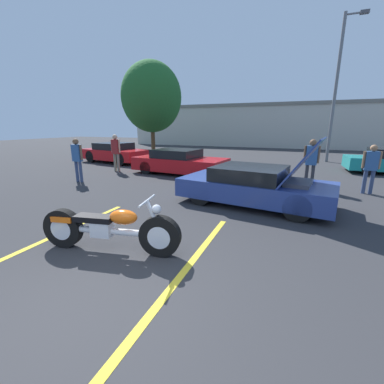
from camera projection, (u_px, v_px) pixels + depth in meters
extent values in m
plane|color=#2D2D30|center=(84.00, 317.00, 3.01)|extent=(80.00, 80.00, 0.00)
cube|color=yellow|center=(36.00, 244.00, 4.85)|extent=(0.12, 4.99, 0.01)
cube|color=yellow|center=(179.00, 278.00, 3.77)|extent=(0.12, 4.99, 0.01)
cube|color=beige|center=(277.00, 126.00, 27.01)|extent=(32.00, 4.00, 4.40)
cube|color=slate|center=(278.00, 105.00, 26.50)|extent=(32.00, 4.20, 0.30)
cylinder|color=slate|center=(335.00, 92.00, 15.00)|extent=(0.18, 0.18, 8.22)
cylinder|color=slate|center=(355.00, 13.00, 13.84)|extent=(0.90, 0.10, 0.10)
cube|color=#4C4C51|center=(365.00, 12.00, 13.68)|extent=(0.44, 0.28, 0.16)
cylinder|color=brown|center=(153.00, 139.00, 20.58)|extent=(0.32, 0.32, 2.33)
ellipsoid|color=#236028|center=(151.00, 97.00, 19.79)|extent=(4.62, 4.62, 5.31)
cylinder|color=black|center=(160.00, 236.00, 4.35)|extent=(0.74, 0.29, 0.72)
cylinder|color=black|center=(63.00, 228.00, 4.69)|extent=(0.74, 0.29, 0.72)
cylinder|color=silver|center=(160.00, 236.00, 4.35)|extent=(0.42, 0.24, 0.40)
cylinder|color=silver|center=(63.00, 228.00, 4.69)|extent=(0.42, 0.24, 0.40)
cylinder|color=silver|center=(110.00, 231.00, 4.52)|extent=(1.57, 0.42, 0.12)
cube|color=silver|center=(102.00, 228.00, 4.53)|extent=(0.40, 0.30, 0.28)
ellipsoid|color=orange|center=(123.00, 217.00, 4.39)|extent=(0.54, 0.37, 0.26)
cube|color=black|center=(94.00, 218.00, 4.51)|extent=(0.73, 0.39, 0.10)
cube|color=orange|center=(64.00, 218.00, 4.63)|extent=(0.43, 0.29, 0.10)
cylinder|color=silver|center=(154.00, 218.00, 4.28)|extent=(0.32, 0.13, 0.63)
cylinder|color=silver|center=(147.00, 201.00, 4.23)|extent=(0.17, 0.69, 0.04)
sphere|color=silver|center=(156.00, 209.00, 4.24)|extent=(0.16, 0.16, 0.16)
cylinder|color=silver|center=(92.00, 230.00, 4.71)|extent=(1.20, 0.32, 0.09)
cube|color=navy|center=(254.00, 189.00, 7.25)|extent=(4.38, 2.48, 0.52)
cube|color=black|center=(250.00, 173.00, 7.22)|extent=(2.10, 1.96, 0.38)
cylinder|color=black|center=(298.00, 208.00, 5.95)|extent=(0.69, 0.32, 0.66)
cylinder|color=black|center=(307.00, 192.00, 7.34)|extent=(0.69, 0.32, 0.66)
cylinder|color=black|center=(200.00, 193.00, 7.21)|extent=(0.69, 0.32, 0.66)
cylinder|color=black|center=(224.00, 182.00, 8.60)|extent=(0.69, 0.32, 0.66)
cube|color=navy|center=(303.00, 162.00, 6.45)|extent=(1.11, 1.85, 1.21)
cube|color=#4C4C51|center=(298.00, 186.00, 6.63)|extent=(0.75, 1.12, 0.28)
cube|color=red|center=(116.00, 154.00, 15.69)|extent=(4.37, 2.58, 0.59)
cube|color=black|center=(114.00, 146.00, 15.65)|extent=(2.11, 2.03, 0.38)
cylinder|color=black|center=(121.00, 159.00, 14.37)|extent=(0.74, 0.33, 0.71)
cylinder|color=black|center=(142.00, 156.00, 15.80)|extent=(0.74, 0.33, 0.71)
cylinder|color=black|center=(91.00, 157.00, 15.64)|extent=(0.74, 0.33, 0.71)
cylinder|color=black|center=(113.00, 154.00, 17.08)|extent=(0.74, 0.33, 0.71)
cylinder|color=black|center=(369.00, 168.00, 11.63)|extent=(0.65, 0.25, 0.64)
cylinder|color=black|center=(360.00, 163.00, 13.04)|extent=(0.65, 0.25, 0.64)
cube|color=red|center=(180.00, 164.00, 11.93)|extent=(4.45, 2.32, 0.58)
cube|color=black|center=(177.00, 153.00, 11.89)|extent=(2.09, 1.89, 0.38)
cylinder|color=black|center=(197.00, 172.00, 10.66)|extent=(0.62, 0.28, 0.60)
cylinder|color=black|center=(213.00, 167.00, 12.08)|extent=(0.62, 0.28, 0.60)
cylinder|color=black|center=(146.00, 168.00, 11.86)|extent=(0.62, 0.28, 0.60)
cylinder|color=black|center=(166.00, 163.00, 13.28)|extent=(0.62, 0.28, 0.60)
cylinder|color=#333338|center=(306.00, 176.00, 9.19)|extent=(0.12, 0.12, 0.84)
cylinder|color=#333338|center=(312.00, 177.00, 9.11)|extent=(0.12, 0.12, 0.84)
cube|color=#335B93|center=(312.00, 155.00, 8.96)|extent=(0.36, 0.20, 0.66)
cylinder|color=brown|center=(305.00, 154.00, 9.03)|extent=(0.08, 0.08, 0.60)
cylinder|color=brown|center=(319.00, 155.00, 8.87)|extent=(0.08, 0.08, 0.60)
sphere|color=brown|center=(313.00, 143.00, 8.85)|extent=(0.23, 0.23, 0.23)
cylinder|color=#38476B|center=(364.00, 182.00, 8.44)|extent=(0.12, 0.12, 0.77)
cylinder|color=#38476B|center=(372.00, 182.00, 8.37)|extent=(0.12, 0.12, 0.77)
cube|color=#335B93|center=(372.00, 161.00, 8.23)|extent=(0.36, 0.20, 0.61)
cylinder|color=#9E704C|center=(364.00, 160.00, 8.30)|extent=(0.08, 0.08, 0.55)
cylinder|color=#9E704C|center=(380.00, 160.00, 8.14)|extent=(0.08, 0.08, 0.55)
sphere|color=#9E704C|center=(374.00, 148.00, 8.13)|extent=(0.21, 0.21, 0.21)
cylinder|color=gray|center=(115.00, 162.00, 12.59)|extent=(0.12, 0.12, 0.86)
cylinder|color=gray|center=(118.00, 163.00, 12.52)|extent=(0.12, 0.12, 0.86)
cube|color=maroon|center=(115.00, 147.00, 12.36)|extent=(0.36, 0.20, 0.68)
cylinder|color=tan|center=(112.00, 146.00, 12.43)|extent=(0.08, 0.08, 0.61)
cylinder|color=tan|center=(119.00, 146.00, 12.27)|extent=(0.08, 0.08, 0.61)
sphere|color=tan|center=(115.00, 137.00, 12.25)|extent=(0.23, 0.23, 0.23)
cylinder|color=#38476B|center=(77.00, 172.00, 10.20)|extent=(0.12, 0.12, 0.82)
cylinder|color=#38476B|center=(81.00, 172.00, 10.13)|extent=(0.12, 0.12, 0.82)
cube|color=#335B93|center=(77.00, 153.00, 9.98)|extent=(0.36, 0.20, 0.65)
cylinder|color=brown|center=(72.00, 152.00, 10.05)|extent=(0.08, 0.08, 0.59)
cylinder|color=brown|center=(81.00, 152.00, 9.89)|extent=(0.08, 0.08, 0.59)
sphere|color=brown|center=(76.00, 142.00, 9.87)|extent=(0.22, 0.22, 0.22)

